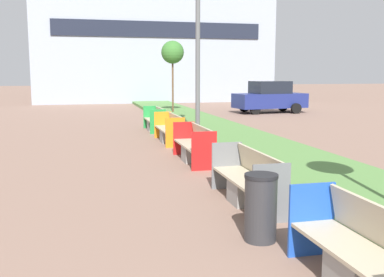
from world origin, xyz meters
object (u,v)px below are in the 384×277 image
(bench_blue_frame, at_px, (363,260))
(bench_green_frame, at_px, (155,122))
(bench_orange_frame, at_px, (170,131))
(sapling_tree_far, at_px, (173,53))
(bench_red_frame, at_px, (195,148))
(parked_car_distant, at_px, (270,97))
(bench_grey_frame, at_px, (248,183))
(litter_bin, at_px, (261,207))

(bench_blue_frame, relative_size, bench_green_frame, 1.08)
(bench_orange_frame, xyz_separation_m, sapling_tree_far, (2.04, 9.78, 3.05))
(bench_red_frame, bearing_deg, bench_green_frame, 90.03)
(bench_blue_frame, xyz_separation_m, parked_car_distant, (7.89, 20.74, 0.54))
(bench_blue_frame, height_order, bench_green_frame, same)
(bench_blue_frame, distance_m, sapling_tree_far, 20.93)
(bench_grey_frame, xyz_separation_m, sapling_tree_far, (2.04, 17.20, 3.05))
(bench_orange_frame, xyz_separation_m, parked_car_distant, (7.89, 9.92, 0.54))
(bench_blue_frame, distance_m, bench_green_frame, 14.01)
(bench_orange_frame, height_order, sapling_tree_far, sapling_tree_far)
(bench_blue_frame, distance_m, bench_grey_frame, 3.40)
(bench_grey_frame, distance_m, bench_red_frame, 3.95)
(bench_blue_frame, height_order, bench_grey_frame, same)
(bench_blue_frame, relative_size, bench_grey_frame, 0.94)
(litter_bin, bearing_deg, bench_orange_frame, 87.06)
(bench_grey_frame, relative_size, bench_green_frame, 1.15)
(bench_green_frame, bearing_deg, bench_orange_frame, -89.93)
(bench_green_frame, height_order, sapling_tree_far, sapling_tree_far)
(bench_red_frame, height_order, sapling_tree_far, sapling_tree_far)
(bench_red_frame, height_order, bench_green_frame, same)
(bench_blue_frame, height_order, litter_bin, litter_bin)
(bench_grey_frame, bearing_deg, bench_orange_frame, 90.00)
(bench_red_frame, xyz_separation_m, bench_orange_frame, (0.00, 3.48, 0.00))
(bench_red_frame, bearing_deg, litter_bin, -94.73)
(bench_blue_frame, relative_size, litter_bin, 2.24)
(bench_orange_frame, relative_size, bench_green_frame, 1.17)
(bench_orange_frame, xyz_separation_m, bench_green_frame, (-0.00, 3.18, -0.01))
(litter_bin, relative_size, sapling_tree_far, 0.23)
(bench_blue_frame, bearing_deg, parked_car_distant, 69.18)
(bench_grey_frame, height_order, bench_orange_frame, same)
(parked_car_distant, bearing_deg, bench_grey_frame, -121.49)
(bench_green_frame, bearing_deg, litter_bin, -92.16)
(bench_grey_frame, bearing_deg, litter_bin, -105.15)
(bench_blue_frame, distance_m, litter_bin, 1.73)
(bench_grey_frame, distance_m, bench_green_frame, 10.61)
(bench_orange_frame, height_order, parked_car_distant, parked_car_distant)
(bench_orange_frame, bearing_deg, bench_red_frame, -90.01)
(bench_grey_frame, height_order, bench_red_frame, same)
(bench_red_frame, relative_size, bench_green_frame, 1.16)
(parked_car_distant, bearing_deg, litter_bin, -120.69)
(litter_bin, bearing_deg, sapling_tree_far, 82.46)
(bench_grey_frame, relative_size, litter_bin, 2.38)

